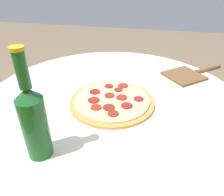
{
  "coord_description": "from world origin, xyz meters",
  "views": [
    {
      "loc": [
        -0.14,
        0.7,
        1.19
      ],
      "look_at": [
        -0.01,
        0.04,
        0.78
      ],
      "focal_mm": 35.0,
      "sensor_mm": 36.0,
      "label": 1
    }
  ],
  "objects": [
    {
      "name": "table",
      "position": [
        0.0,
        0.0,
        0.58
      ],
      "size": [
        0.99,
        0.99,
        0.76
      ],
      "color": "silver",
      "rests_on": "ground_plane"
    },
    {
      "name": "pizza",
      "position": [
        -0.01,
        0.04,
        0.77
      ],
      "size": [
        0.31,
        0.31,
        0.02
      ],
      "color": "#C68E47",
      "rests_on": "table"
    },
    {
      "name": "beer_bottle",
      "position": [
        0.13,
        0.32,
        0.87
      ],
      "size": [
        0.07,
        0.07,
        0.3
      ],
      "color": "#195628",
      "rests_on": "table"
    },
    {
      "name": "pizza_paddle",
      "position": [
        -0.3,
        -0.25,
        0.76
      ],
      "size": [
        0.29,
        0.26,
        0.02
      ],
      "rotation": [
        0.0,
        0.0,
        -2.45
      ],
      "color": "brown",
      "rests_on": "table"
    }
  ]
}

